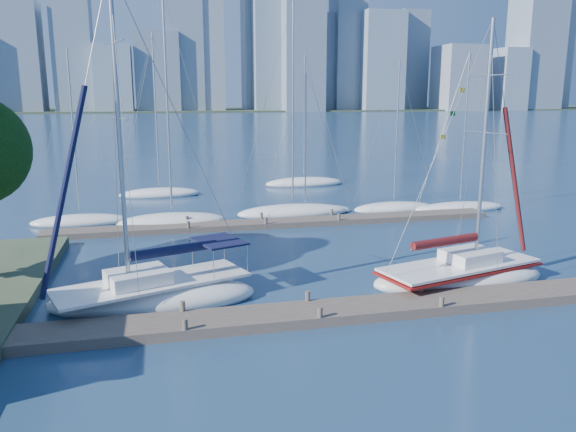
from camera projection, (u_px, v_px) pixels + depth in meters
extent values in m
plane|color=navy|center=(313.00, 318.00, 22.02)|extent=(700.00, 700.00, 0.00)
cube|color=#453C33|center=(314.00, 313.00, 21.98)|extent=(26.00, 2.00, 0.40)
cube|color=#453C33|center=(278.00, 223.00, 37.66)|extent=(30.00, 1.80, 0.36)
cube|color=#38472D|center=(166.00, 110.00, 326.82)|extent=(800.00, 100.00, 1.50)
ellipsoid|color=white|center=(154.00, 298.00, 23.47)|extent=(9.00, 5.52, 1.50)
cube|color=white|center=(153.00, 283.00, 23.32)|extent=(8.33, 5.10, 0.12)
cube|color=white|center=(138.00, 277.00, 22.93)|extent=(2.87, 2.52, 0.55)
cylinder|color=silver|center=(119.00, 135.00, 21.50)|extent=(0.18, 0.18, 12.19)
cylinder|color=silver|center=(175.00, 252.00, 23.62)|extent=(3.85, 1.46, 0.10)
cylinder|color=black|center=(175.00, 250.00, 23.60)|extent=(3.64, 1.63, 0.40)
cube|color=black|center=(219.00, 241.00, 24.66)|extent=(2.50, 2.85, 0.08)
ellipsoid|color=white|center=(459.00, 279.00, 25.97)|extent=(8.84, 4.81, 1.48)
cube|color=white|center=(460.00, 265.00, 25.83)|extent=(8.19, 4.44, 0.12)
cube|color=white|center=(470.00, 256.00, 26.02)|extent=(2.74, 2.33, 0.54)
cylinder|color=silver|center=(484.00, 145.00, 25.13)|extent=(0.18, 0.18, 10.83)
cylinder|color=silver|center=(445.00, 244.00, 25.13)|extent=(3.88, 1.11, 0.10)
cylinder|color=#4F1113|center=(445.00, 241.00, 25.11)|extent=(3.65, 1.31, 0.39)
cube|color=maroon|center=(460.00, 268.00, 25.86)|extent=(8.39, 4.59, 0.10)
ellipsoid|color=white|center=(81.00, 221.00, 38.10)|extent=(6.74, 4.55, 1.00)
cylinder|color=silver|center=(73.00, 132.00, 36.83)|extent=(0.11, 0.11, 10.62)
ellipsoid|color=white|center=(172.00, 222.00, 37.77)|extent=(7.68, 4.22, 1.24)
cylinder|color=silver|center=(167.00, 102.00, 36.11)|extent=(0.14, 0.14, 14.00)
ellipsoid|color=white|center=(293.00, 212.00, 40.92)|extent=(8.44, 5.56, 1.20)
cylinder|color=silver|center=(293.00, 104.00, 39.29)|extent=(0.13, 0.13, 13.73)
ellipsoid|color=white|center=(305.00, 211.00, 41.43)|extent=(7.05, 2.13, 0.96)
cylinder|color=silver|center=(306.00, 139.00, 40.30)|extent=(0.10, 0.10, 9.30)
ellipsoid|color=white|center=(394.00, 208.00, 42.47)|extent=(6.39, 2.19, 1.01)
cylinder|color=silver|center=(397.00, 132.00, 41.25)|extent=(0.11, 0.11, 10.08)
ellipsoid|color=white|center=(460.00, 208.00, 42.69)|extent=(7.45, 2.67, 0.97)
cylinder|color=silver|center=(465.00, 127.00, 41.40)|extent=(0.11, 0.11, 10.82)
ellipsoid|color=white|center=(160.00, 194.00, 48.62)|extent=(7.06, 2.86, 1.10)
cylinder|color=silver|center=(156.00, 111.00, 47.13)|extent=(0.12, 0.12, 12.62)
ellipsoid|color=white|center=(304.00, 183.00, 54.49)|extent=(8.01, 4.83, 1.19)
cylinder|color=silver|center=(305.00, 116.00, 53.13)|extent=(0.13, 0.13, 11.20)
cube|color=slate|center=(20.00, 57.00, 274.89)|extent=(20.43, 17.63, 53.52)
cube|color=gray|center=(75.00, 70.00, 301.69)|extent=(14.70, 17.61, 43.59)
cube|color=gray|center=(114.00, 79.00, 284.18)|extent=(18.26, 19.81, 33.42)
cube|color=slate|center=(157.00, 72.00, 289.91)|extent=(22.40, 16.86, 40.29)
cube|color=gray|center=(205.00, 27.00, 293.28)|extent=(17.93, 14.99, 87.01)
cube|color=gray|center=(258.00, 35.00, 314.85)|extent=(16.93, 17.46, 83.45)
cube|color=slate|center=(302.00, 41.00, 295.26)|extent=(21.27, 18.95, 72.69)
cube|color=gray|center=(330.00, 63.00, 317.32)|extent=(14.55, 17.11, 52.52)
cube|color=gray|center=(380.00, 62.00, 308.24)|extent=(22.40, 18.80, 52.92)
cube|color=slate|center=(410.00, 61.00, 343.05)|extent=(16.97, 17.52, 58.28)
cube|color=gray|center=(460.00, 78.00, 320.01)|extent=(25.05, 23.94, 36.08)
cube|color=gray|center=(507.00, 80.00, 326.93)|extent=(15.87, 21.38, 35.00)
cube|color=slate|center=(536.00, 43.00, 329.75)|extent=(24.86, 23.60, 77.51)
cube|color=gray|center=(554.00, 44.00, 353.89)|extent=(16.39, 17.08, 80.60)
cube|color=slate|center=(182.00, 5.00, 289.00)|extent=(19.20, 18.00, 108.68)
cube|color=slate|center=(268.00, 26.00, 300.82)|extent=(16.99, 18.00, 90.43)
cube|color=slate|center=(347.00, 42.00, 312.28)|extent=(16.96, 18.00, 75.68)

